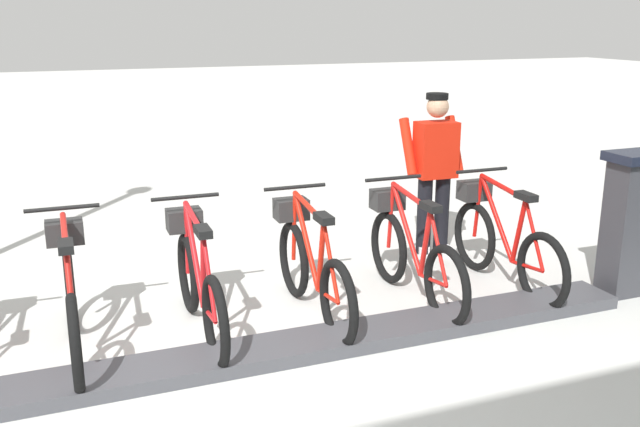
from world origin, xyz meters
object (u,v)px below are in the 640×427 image
object	(u,v)px
bike_docked_3	(198,281)
worker_near_rack	(435,168)
bike_docked_2	(311,266)
bike_docked_4	(71,297)
payment_kiosk	(631,221)
bike_docked_1	(412,252)
bike_docked_0	(502,240)

from	to	relation	value
bike_docked_3	worker_near_rack	size ratio (longest dim) A/B	1.04
bike_docked_2	bike_docked_4	size ratio (longest dim) A/B	1.00
payment_kiosk	bike_docked_4	bearing A→B (deg)	82.97
bike_docked_3	bike_docked_4	distance (m)	0.93
bike_docked_1	bike_docked_3	distance (m)	1.86
bike_docked_0	bike_docked_1	xyz separation A→B (m)	(0.00, 0.93, 0.00)
bike_docked_1	payment_kiosk	bearing A→B (deg)	-107.18
bike_docked_1	bike_docked_4	xyz separation A→B (m)	(0.00, 2.79, 0.00)
bike_docked_0	bike_docked_1	world-z (taller)	same
bike_docked_0	bike_docked_2	xyz separation A→B (m)	(0.00, 1.86, 0.00)
payment_kiosk	bike_docked_2	world-z (taller)	payment_kiosk
payment_kiosk	bike_docked_2	xyz separation A→B (m)	(0.57, 2.78, -0.24)
bike_docked_0	bike_docked_4	world-z (taller)	same
bike_docked_0	bike_docked_4	xyz separation A→B (m)	(0.00, 3.72, 0.00)
bike_docked_1	bike_docked_4	bearing A→B (deg)	90.00
bike_docked_4	worker_near_rack	size ratio (longest dim) A/B	1.04
payment_kiosk	bike_docked_4	distance (m)	4.68
bike_docked_4	bike_docked_2	bearing A→B (deg)	-90.00
bike_docked_4	worker_near_rack	world-z (taller)	worker_near_rack
bike_docked_1	worker_near_rack	xyz separation A→B (m)	(1.01, -0.80, 0.48)
bike_docked_2	bike_docked_1	bearing A→B (deg)	-90.00
bike_docked_0	bike_docked_2	world-z (taller)	same
bike_docked_1	bike_docked_2	xyz separation A→B (m)	(0.00, 0.93, 0.00)
bike_docked_0	bike_docked_3	size ratio (longest dim) A/B	1.00
worker_near_rack	bike_docked_3	bearing A→B (deg)	110.91
bike_docked_3	worker_near_rack	world-z (taller)	worker_near_rack
bike_docked_0	worker_near_rack	distance (m)	1.13
bike_docked_3	payment_kiosk	bearing A→B (deg)	-98.76
bike_docked_0	bike_docked_3	distance (m)	2.79
payment_kiosk	bike_docked_0	xyz separation A→B (m)	(0.57, 0.92, -0.24)
bike_docked_1	bike_docked_2	bearing A→B (deg)	90.00
payment_kiosk	bike_docked_4	xyz separation A→B (m)	(0.57, 4.64, -0.24)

